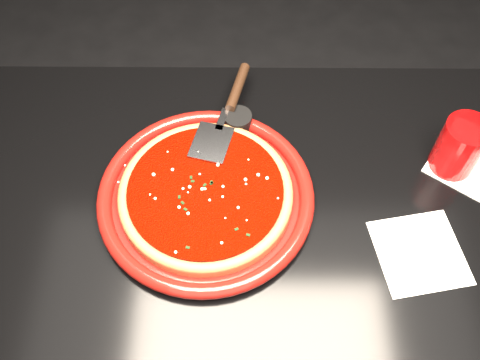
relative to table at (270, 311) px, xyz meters
name	(u,v)px	position (x,y,z in m)	size (l,w,h in m)	color
floor	(264,356)	(0.00, 0.00, -0.38)	(4.00, 4.00, 0.01)	black
table	(270,311)	(0.00, 0.00, 0.00)	(1.20, 0.80, 0.75)	black
plate	(206,196)	(-0.13, 0.07, 0.39)	(0.38, 0.38, 0.03)	maroon
pizza_crust	(206,195)	(-0.13, 0.07, 0.39)	(0.31, 0.31, 0.02)	brown
pizza_crust_rim	(206,192)	(-0.13, 0.07, 0.40)	(0.31, 0.31, 0.02)	brown
pizza_sauce	(205,191)	(-0.13, 0.07, 0.41)	(0.27, 0.27, 0.01)	#6D0800
parmesan_dusting	(205,188)	(-0.13, 0.07, 0.41)	(0.26, 0.26, 0.01)	beige
basil_flecks	(205,189)	(-0.13, 0.07, 0.41)	(0.24, 0.24, 0.00)	black
pizza_server	(226,112)	(-0.10, 0.24, 0.42)	(0.08, 0.28, 0.02)	silver
cup	(459,147)	(0.32, 0.15, 0.43)	(0.08, 0.08, 0.11)	#920303
napkin_a	(419,253)	(0.23, -0.03, 0.38)	(0.14, 0.14, 0.00)	white
napkin_b	(477,162)	(0.37, 0.16, 0.38)	(0.15, 0.16, 0.00)	white
ramekin	(238,122)	(-0.07, 0.23, 0.40)	(0.05, 0.05, 0.04)	black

